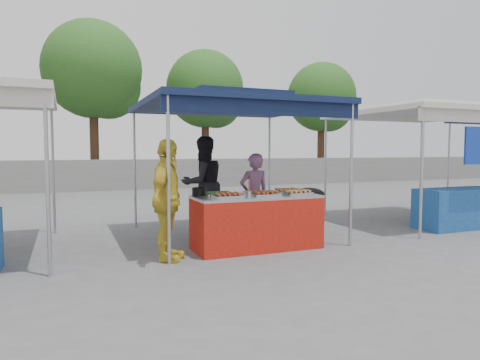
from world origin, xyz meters
name	(u,v)px	position (x,y,z in m)	size (l,w,h in m)	color
ground_plane	(254,247)	(0.00, 0.00, 0.00)	(80.00, 80.00, 0.00)	#515153
back_wall	(141,174)	(0.00, 11.00, 0.60)	(40.00, 0.25, 1.20)	slate
main_canopy	(232,105)	(0.00, 0.97, 2.37)	(3.20, 3.20, 2.57)	#AAAAB0
neighbor_stall_right	(437,149)	(4.50, 0.57, 1.60)	(3.20, 3.20, 2.57)	#AAAAB0
tree_1	(96,74)	(-1.48, 12.66, 4.71)	(4.01, 4.01, 6.89)	#3A2316
tree_2	(208,93)	(3.59, 13.39, 4.30)	(3.68, 3.66, 6.28)	#3A2316
tree_3	(323,100)	(9.72, 12.87, 4.15)	(3.58, 3.53, 6.07)	#3A2316
vendor_table	(257,222)	(0.00, -0.10, 0.43)	(2.00, 0.80, 0.85)	#AF1A0F
food_tray_fl	(228,196)	(-0.58, -0.34, 0.88)	(0.42, 0.30, 0.07)	#B5B5B9
food_tray_fm	(265,195)	(0.04, -0.32, 0.88)	(0.42, 0.30, 0.07)	#B5B5B9
food_tray_fr	(298,193)	(0.60, -0.34, 0.88)	(0.42, 0.30, 0.07)	#B5B5B9
food_tray_bl	(219,194)	(-0.61, -0.02, 0.88)	(0.42, 0.30, 0.07)	#B5B5B9
food_tray_bm	(256,193)	(0.03, -0.02, 0.88)	(0.42, 0.30, 0.07)	#B5B5B9
food_tray_br	(287,192)	(0.57, -0.04, 0.88)	(0.42, 0.30, 0.07)	#B5B5B9
cooking_pot	(199,192)	(-0.85, 0.24, 0.91)	(0.21, 0.21, 0.13)	black
skewer_cup	(249,194)	(-0.23, -0.33, 0.90)	(0.07, 0.07, 0.09)	#AAAAB0
wok_burner	(309,209)	(1.15, 0.20, 0.54)	(0.55, 0.55, 0.92)	black
crate_left	(227,233)	(-0.27, 0.54, 0.15)	(0.49, 0.34, 0.29)	navy
crate_right	(260,231)	(0.37, 0.55, 0.14)	(0.48, 0.34, 0.29)	navy
crate_stacked	(260,215)	(0.37, 0.55, 0.43)	(0.47, 0.33, 0.28)	navy
vendor_woman	(254,196)	(0.30, 0.66, 0.75)	(0.55, 0.36, 1.51)	#7C4F73
helper_man	(203,184)	(-0.33, 1.69, 0.91)	(0.89, 0.69, 1.83)	black
customer_person	(167,200)	(-1.47, -0.29, 0.86)	(1.01, 0.42, 1.73)	gold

